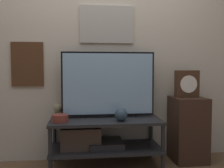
{
  "coord_description": "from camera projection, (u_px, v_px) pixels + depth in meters",
  "views": [
    {
      "loc": [
        -0.28,
        -2.47,
        1.07
      ],
      "look_at": [
        0.07,
        0.3,
        0.89
      ],
      "focal_mm": 42.0,
      "sensor_mm": 36.0,
      "label": 1
    }
  ],
  "objects": [
    {
      "name": "wall_back",
      "position": [
        103.0,
        43.0,
        3.05
      ],
      "size": [
        6.4,
        0.08,
        2.7
      ],
      "color": "beige",
      "rests_on": "ground_plane"
    },
    {
      "name": "media_console",
      "position": [
        97.0,
        137.0,
        2.81
      ],
      "size": [
        1.19,
        0.51,
        0.51
      ],
      "color": "#232326",
      "rests_on": "ground_plane"
    },
    {
      "name": "television",
      "position": [
        108.0,
        84.0,
        2.9
      ],
      "size": [
        1.03,
        0.05,
        0.73
      ],
      "color": "black",
      "rests_on": "media_console"
    },
    {
      "name": "vase_wide_bowl",
      "position": [
        60.0,
        118.0,
        2.67
      ],
      "size": [
        0.17,
        0.17,
        0.08
      ],
      "color": "brown",
      "rests_on": "media_console"
    },
    {
      "name": "vase_round_glass",
      "position": [
        121.0,
        115.0,
        2.71
      ],
      "size": [
        0.13,
        0.13,
        0.13
      ],
      "color": "#2D4251",
      "rests_on": "media_console"
    },
    {
      "name": "decorative_bust",
      "position": [
        58.0,
        109.0,
        2.95
      ],
      "size": [
        0.11,
        0.11,
        0.16
      ],
      "color": "tan",
      "rests_on": "media_console"
    },
    {
      "name": "side_table",
      "position": [
        188.0,
        129.0,
        2.99
      ],
      "size": [
        0.36,
        0.4,
        0.73
      ],
      "color": "#382319",
      "rests_on": "ground_plane"
    },
    {
      "name": "mantel_clock",
      "position": [
        187.0,
        84.0,
        2.97
      ],
      "size": [
        0.26,
        0.11,
        0.31
      ],
      "color": "#422819",
      "rests_on": "side_table"
    }
  ]
}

